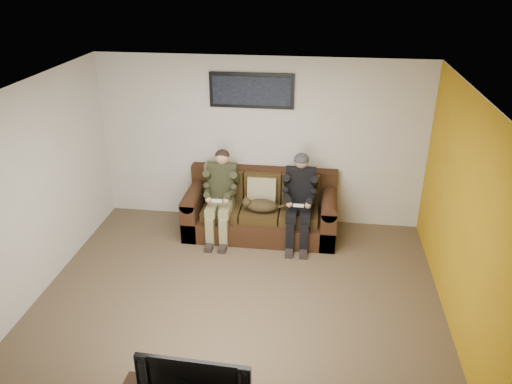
# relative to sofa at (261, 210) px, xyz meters

# --- Properties ---
(floor) EXTENTS (5.00, 5.00, 0.00)m
(floor) POSITION_rel_sofa_xyz_m (-0.07, -1.83, -0.35)
(floor) COLOR brown
(floor) RESTS_ON ground
(ceiling) EXTENTS (5.00, 5.00, 0.00)m
(ceiling) POSITION_rel_sofa_xyz_m (-0.07, -1.83, 2.25)
(ceiling) COLOR silver
(ceiling) RESTS_ON ground
(wall_back) EXTENTS (5.00, 0.00, 5.00)m
(wall_back) POSITION_rel_sofa_xyz_m (-0.07, 0.42, 0.95)
(wall_back) COLOR beige
(wall_back) RESTS_ON ground
(wall_front) EXTENTS (5.00, 0.00, 5.00)m
(wall_front) POSITION_rel_sofa_xyz_m (-0.07, -4.08, 0.95)
(wall_front) COLOR beige
(wall_front) RESTS_ON ground
(wall_left) EXTENTS (0.00, 4.50, 4.50)m
(wall_left) POSITION_rel_sofa_xyz_m (-2.57, -1.83, 0.95)
(wall_left) COLOR beige
(wall_left) RESTS_ON ground
(wall_right) EXTENTS (0.00, 4.50, 4.50)m
(wall_right) POSITION_rel_sofa_xyz_m (2.43, -1.83, 0.95)
(wall_right) COLOR beige
(wall_right) RESTS_ON ground
(accent_wall_right) EXTENTS (0.00, 4.50, 4.50)m
(accent_wall_right) POSITION_rel_sofa_xyz_m (2.42, -1.83, 0.95)
(accent_wall_right) COLOR #BD8C12
(accent_wall_right) RESTS_ON ground
(sofa) EXTENTS (2.26, 0.98, 0.93)m
(sofa) POSITION_rel_sofa_xyz_m (0.00, 0.00, 0.00)
(sofa) COLOR #341D0F
(sofa) RESTS_ON ground
(throw_pillow) EXTENTS (0.43, 0.21, 0.43)m
(throw_pillow) POSITION_rel_sofa_xyz_m (-0.00, 0.04, 0.31)
(throw_pillow) COLOR tan
(throw_pillow) RESTS_ON sofa
(throw_blanket) EXTENTS (0.46, 0.23, 0.08)m
(throw_blanket) POSITION_rel_sofa_xyz_m (-0.69, 0.28, 0.58)
(throw_blanket) COLOR tan
(throw_blanket) RESTS_ON sofa
(person_left) EXTENTS (0.51, 0.87, 1.31)m
(person_left) POSITION_rel_sofa_xyz_m (-0.58, -0.19, 0.39)
(person_left) COLOR #8A8456
(person_left) RESTS_ON sofa
(person_right) EXTENTS (0.51, 0.86, 1.32)m
(person_right) POSITION_rel_sofa_xyz_m (0.58, -0.19, 0.39)
(person_right) COLOR black
(person_right) RESTS_ON sofa
(cat) EXTENTS (0.66, 0.26, 0.24)m
(cat) POSITION_rel_sofa_xyz_m (0.01, -0.24, 0.20)
(cat) COLOR #4B3A1D
(cat) RESTS_ON sofa
(framed_poster) EXTENTS (1.25, 0.05, 0.52)m
(framed_poster) POSITION_rel_sofa_xyz_m (-0.20, 0.39, 1.75)
(framed_poster) COLOR black
(framed_poster) RESTS_ON wall_back
(television) EXTENTS (0.95, 0.16, 0.55)m
(television) POSITION_rel_sofa_xyz_m (-0.08, -3.78, 0.37)
(television) COLOR black
(television) RESTS_ON tv_stand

